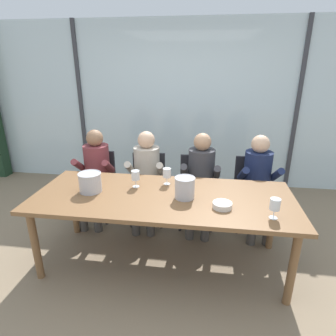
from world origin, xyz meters
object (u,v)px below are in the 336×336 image
(chair_right_of_center, at_px, (252,187))
(person_beige_jumper, at_px, (146,173))
(chair_center, at_px, (196,185))
(person_maroon_top, at_px, (96,171))
(wine_glass_center_pour, at_px, (136,176))
(person_navy_polo, at_px, (258,179))
(person_charcoal_jacket, at_px, (201,176))
(tasting_bowl, at_px, (222,205))
(wine_glass_by_left_taster, at_px, (275,205))
(wine_glass_near_bucket, at_px, (167,173))
(chair_near_curtain, at_px, (98,179))
(dining_table, at_px, (163,202))
(ice_bucket_secondary, at_px, (90,182))
(ice_bucket_primary, at_px, (185,187))
(chair_left_of_center, at_px, (148,182))

(chair_right_of_center, bearing_deg, person_beige_jumper, -176.58)
(chair_center, relative_size, person_maroon_top, 0.73)
(person_maroon_top, height_order, wine_glass_center_pour, person_maroon_top)
(person_beige_jumper, relative_size, person_navy_polo, 1.00)
(chair_right_of_center, relative_size, person_charcoal_jacket, 0.73)
(person_navy_polo, xyz_separation_m, tasting_bowl, (-0.46, -0.94, 0.12))
(wine_glass_by_left_taster, distance_m, wine_glass_near_bucket, 1.11)
(chair_near_curtain, relative_size, person_beige_jumper, 0.73)
(dining_table, relative_size, wine_glass_center_pour, 14.26)
(ice_bucket_secondary, bearing_deg, wine_glass_center_pour, 22.36)
(chair_right_of_center, distance_m, ice_bucket_secondary, 1.97)
(person_charcoal_jacket, bearing_deg, ice_bucket_secondary, -142.12)
(person_navy_polo, relative_size, wine_glass_center_pour, 6.80)
(chair_center, relative_size, person_charcoal_jacket, 0.73)
(person_beige_jumper, xyz_separation_m, tasting_bowl, (0.89, -0.94, 0.12))
(chair_near_curtain, relative_size, wine_glass_center_pour, 4.96)
(person_beige_jumper, height_order, tasting_bowl, person_beige_jumper)
(person_charcoal_jacket, bearing_deg, chair_center, 114.44)
(person_beige_jumper, relative_size, person_charcoal_jacket, 1.00)
(dining_table, relative_size, person_navy_polo, 2.10)
(dining_table, relative_size, chair_center, 2.87)
(person_maroon_top, xyz_separation_m, person_beige_jumper, (0.66, 0.00, 0.00))
(chair_right_of_center, distance_m, wine_glass_center_pour, 1.55)
(dining_table, distance_m, ice_bucket_primary, 0.27)
(person_navy_polo, relative_size, tasting_bowl, 6.95)
(chair_near_curtain, xyz_separation_m, chair_left_of_center, (0.69, -0.00, 0.00))
(person_navy_polo, bearing_deg, wine_glass_near_bucket, -157.82)
(wine_glass_near_bucket, bearing_deg, person_navy_polo, 26.24)
(chair_near_curtain, height_order, ice_bucket_secondary, ice_bucket_secondary)
(wine_glass_near_bucket, bearing_deg, person_beige_jumper, 123.47)
(dining_table, xyz_separation_m, chair_near_curtain, (-1.02, 0.90, -0.20))
(person_maroon_top, relative_size, person_navy_polo, 1.00)
(chair_right_of_center, height_order, person_charcoal_jacket, person_charcoal_jacket)
(wine_glass_by_left_taster, relative_size, wine_glass_near_bucket, 1.00)
(ice_bucket_secondary, height_order, wine_glass_near_bucket, ice_bucket_secondary)
(chair_center, distance_m, person_beige_jumper, 0.66)
(chair_near_curtain, relative_size, wine_glass_near_bucket, 4.96)
(ice_bucket_secondary, xyz_separation_m, wine_glass_center_pour, (0.41, 0.17, 0.02))
(dining_table, bearing_deg, person_beige_jumper, 113.35)
(tasting_bowl, relative_size, wine_glass_by_left_taster, 0.98)
(dining_table, distance_m, person_navy_polo, 1.27)
(ice_bucket_secondary, bearing_deg, person_beige_jumper, 63.81)
(chair_center, relative_size, wine_glass_center_pour, 4.96)
(tasting_bowl, distance_m, wine_glass_center_pour, 0.92)
(ice_bucket_primary, bearing_deg, tasting_bowl, -23.81)
(chair_near_curtain, bearing_deg, wine_glass_near_bucket, -31.17)
(chair_near_curtain, bearing_deg, wine_glass_by_left_taster, -30.62)
(chair_left_of_center, bearing_deg, person_navy_polo, -10.01)
(chair_right_of_center, bearing_deg, person_navy_polo, -82.07)
(person_beige_jumper, distance_m, tasting_bowl, 1.30)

